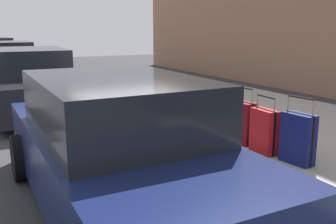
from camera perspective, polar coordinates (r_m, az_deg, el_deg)
The scene contains 15 objects.
ground_plane at distance 8.38m, azimuth -4.51°, elevation -1.72°, with size 40.00×40.00×0.00m, color #333335.
sidewalk_curb at distance 9.62m, azimuth 9.22°, elevation 0.44°, with size 18.00×5.00×0.14m, color #9E9B93.
suitcase_navy_0 at distance 5.75m, azimuth 18.92°, elevation -3.79°, with size 0.50×0.26×0.98m.
suitcase_red_1 at distance 6.08m, azimuth 14.23°, elevation -2.81°, with size 0.48×0.24×0.91m.
suitcase_maroon_2 at distance 6.50m, azimuth 11.25°, elevation -1.59°, with size 0.42×0.27×0.96m.
suitcase_black_3 at distance 6.92m, azimuth 8.72°, elevation -0.74°, with size 0.44×0.27×0.95m.
suitcase_silver_4 at distance 7.33m, azimuth 5.88°, elevation -0.06°, with size 0.46×0.21×0.88m.
suitcase_teal_5 at distance 7.80m, azimuth 3.43°, elevation 0.50°, with size 0.49×0.24×0.90m.
suitcase_olive_6 at distance 8.32m, azimuth 1.63°, elevation 1.28°, with size 0.49×0.23×0.64m.
suitcase_navy_7 at distance 8.73m, azimuth -0.58°, elevation 2.07°, with size 0.37×0.24×0.87m.
fire_hydrant at distance 9.32m, azimuth -2.09°, elevation 3.31°, with size 0.39×0.21×0.81m.
bollard_post at distance 9.89m, azimuth -4.67°, elevation 3.77°, with size 0.15×0.15×0.84m, color brown.
parked_car_navy_0 at distance 4.36m, azimuth -7.58°, elevation -5.39°, with size 4.57×2.07×1.53m.
parked_car_charcoal_1 at distance 9.95m, azimuth -19.80°, elevation 4.17°, with size 4.84×2.17×1.57m.
parked_car_red_2 at distance 15.36m, azimuth -23.02°, elevation 6.60°, with size 4.36×2.04×1.56m.
Camera 1 is at (-7.43, 3.27, 2.05)m, focal length 40.61 mm.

